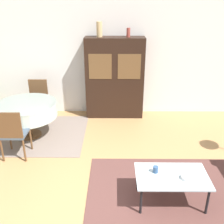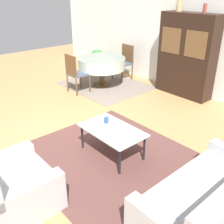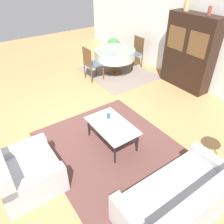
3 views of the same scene
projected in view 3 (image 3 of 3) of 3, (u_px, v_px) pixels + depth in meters
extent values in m
plane|color=tan|center=(74.00, 122.00, 4.89)|extent=(14.00, 14.00, 0.00)
cube|color=white|center=(191.00, 34.00, 5.82)|extent=(10.00, 0.06, 2.70)
cube|color=brown|center=(110.00, 147.00, 4.22)|extent=(2.62, 2.33, 0.01)
cube|color=gray|center=(118.00, 73.00, 7.00)|extent=(2.21, 1.84, 0.01)
cube|color=#B2B2B7|center=(178.00, 201.00, 3.06)|extent=(0.87, 1.76, 0.41)
cube|color=#B2B2B7|center=(206.00, 202.00, 2.60)|extent=(0.20, 1.76, 0.40)
cube|color=#B2B2B7|center=(135.00, 223.00, 2.53)|extent=(0.87, 0.16, 0.12)
cube|color=#B2B2B7|center=(217.00, 163.00, 3.28)|extent=(0.87, 0.16, 0.12)
cube|color=#B2B2B7|center=(30.00, 175.00, 3.44)|extent=(0.94, 0.89, 0.41)
cube|color=#B2B2B7|center=(19.00, 148.00, 3.55)|extent=(0.16, 0.89, 0.12)
cube|color=#B2B2B7|center=(35.00, 181.00, 3.02)|extent=(0.16, 0.89, 0.12)
cylinder|color=black|center=(89.00, 127.00, 4.38)|extent=(0.04, 0.04, 0.42)
cylinder|color=black|center=(115.00, 154.00, 3.77)|extent=(0.04, 0.04, 0.42)
cylinder|color=black|center=(110.00, 118.00, 4.62)|extent=(0.04, 0.04, 0.42)
cylinder|color=black|center=(137.00, 143.00, 4.01)|extent=(0.04, 0.04, 0.42)
cube|color=silver|center=(112.00, 125.00, 4.07)|extent=(1.03, 0.63, 0.02)
cube|color=black|center=(189.00, 53.00, 5.76)|extent=(1.38, 0.43, 1.93)
cube|color=brown|center=(176.00, 38.00, 5.68)|extent=(0.53, 0.01, 0.58)
cube|color=brown|center=(197.00, 45.00, 5.24)|extent=(0.53, 0.01, 0.58)
cylinder|color=brown|center=(115.00, 72.00, 7.00)|extent=(0.48, 0.48, 0.03)
cylinder|color=brown|center=(115.00, 66.00, 6.88)|extent=(0.14, 0.14, 0.45)
cylinder|color=beige|center=(115.00, 54.00, 6.66)|extent=(1.24, 1.24, 0.30)
cylinder|color=beige|center=(115.00, 50.00, 6.59)|extent=(1.25, 1.25, 0.03)
cylinder|color=brown|center=(96.00, 68.00, 6.76)|extent=(0.04, 0.04, 0.44)
cylinder|color=brown|center=(103.00, 72.00, 6.49)|extent=(0.04, 0.04, 0.44)
cylinder|color=brown|center=(85.00, 71.00, 6.57)|extent=(0.04, 0.04, 0.44)
cylinder|color=brown|center=(92.00, 76.00, 6.30)|extent=(0.04, 0.04, 0.44)
cube|color=#475666|center=(94.00, 64.00, 6.39)|extent=(0.44, 0.44, 0.04)
cube|color=brown|center=(87.00, 57.00, 6.14)|extent=(0.44, 0.04, 0.49)
cylinder|color=brown|center=(132.00, 64.00, 7.01)|extent=(0.04, 0.04, 0.44)
cylinder|color=brown|center=(125.00, 60.00, 7.28)|extent=(0.04, 0.04, 0.44)
cylinder|color=brown|center=(142.00, 61.00, 7.20)|extent=(0.04, 0.04, 0.44)
cylinder|color=brown|center=(134.00, 57.00, 7.47)|extent=(0.04, 0.04, 0.44)
cube|color=#475666|center=(134.00, 54.00, 7.10)|extent=(0.44, 0.44, 0.04)
cube|color=brown|center=(139.00, 44.00, 7.04)|extent=(0.44, 0.04, 0.49)
cylinder|color=#33517A|center=(109.00, 116.00, 4.22)|extent=(0.08, 0.08, 0.10)
cylinder|color=white|center=(115.00, 131.00, 3.90)|extent=(0.15, 0.15, 0.04)
cylinder|color=tan|center=(187.00, 4.00, 5.34)|extent=(0.13, 0.13, 0.33)
cylinder|color=#9E4238|center=(210.00, 11.00, 4.94)|extent=(0.08, 0.08, 0.20)
cylinder|color=#93664C|center=(113.00, 53.00, 8.19)|extent=(0.34, 0.34, 0.21)
sphere|color=#387A3D|center=(114.00, 45.00, 8.01)|extent=(0.49, 0.49, 0.49)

